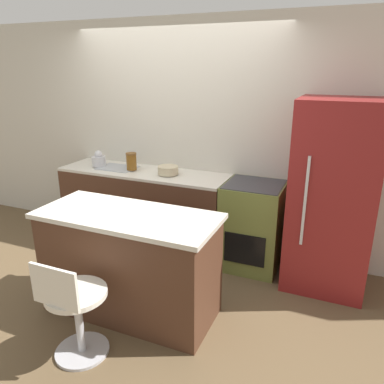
# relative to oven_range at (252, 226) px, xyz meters

# --- Properties ---
(ground_plane) EXTENTS (14.00, 14.00, 0.00)m
(ground_plane) POSITION_rel_oven_range_xyz_m (-1.02, -0.31, -0.47)
(ground_plane) COLOR brown
(wall_back) EXTENTS (8.00, 0.06, 2.60)m
(wall_back) POSITION_rel_oven_range_xyz_m (-1.02, 0.32, 0.83)
(wall_back) COLOR beige
(wall_back) RESTS_ON ground_plane
(back_counter) EXTENTS (2.01, 0.58, 0.94)m
(back_counter) POSITION_rel_oven_range_xyz_m (-1.32, 0.00, -0.00)
(back_counter) COLOR #4C2D1E
(back_counter) RESTS_ON ground_plane
(kitchen_island) EXTENTS (1.54, 0.67, 0.93)m
(kitchen_island) POSITION_rel_oven_range_xyz_m (-0.78, -1.20, -0.00)
(kitchen_island) COLOR #4C2D1E
(kitchen_island) RESTS_ON ground_plane
(oven_range) EXTENTS (0.60, 0.59, 0.94)m
(oven_range) POSITION_rel_oven_range_xyz_m (0.00, 0.00, 0.00)
(oven_range) COLOR olive
(oven_range) RESTS_ON ground_plane
(refrigerator) EXTENTS (0.75, 0.71, 1.82)m
(refrigerator) POSITION_rel_oven_range_xyz_m (0.76, -0.05, 0.44)
(refrigerator) COLOR maroon
(refrigerator) RESTS_ON ground_plane
(stool_chair) EXTENTS (0.45, 0.45, 0.84)m
(stool_chair) POSITION_rel_oven_range_xyz_m (-0.85, -1.84, -0.07)
(stool_chair) COLOR #B7B7BC
(stool_chair) RESTS_ON ground_plane
(kettle) EXTENTS (0.17, 0.17, 0.19)m
(kettle) POSITION_rel_oven_range_xyz_m (-1.91, -0.02, 0.54)
(kettle) COLOR silver
(kettle) RESTS_ON back_counter
(mixing_bowl) EXTENTS (0.23, 0.23, 0.09)m
(mixing_bowl) POSITION_rel_oven_range_xyz_m (-0.98, -0.02, 0.52)
(mixing_bowl) COLOR #C1B28E
(mixing_bowl) RESTS_ON back_counter
(canister_jar) EXTENTS (0.12, 0.12, 0.20)m
(canister_jar) POSITION_rel_oven_range_xyz_m (-1.46, -0.02, 0.57)
(canister_jar) COLOR brown
(canister_jar) RESTS_ON back_counter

